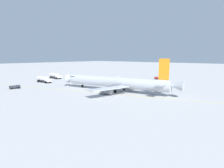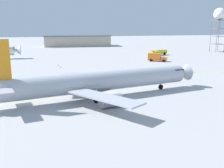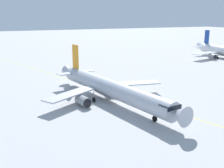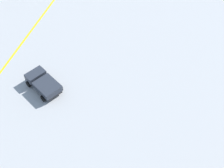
{
  "view_description": "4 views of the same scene",
  "coord_description": "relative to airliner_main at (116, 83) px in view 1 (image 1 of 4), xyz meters",
  "views": [
    {
      "loc": [
        43.28,
        -48.19,
        12.27
      ],
      "look_at": [
        2.79,
        -1.12,
        3.13
      ],
      "focal_mm": 30.43,
      "sensor_mm": 36.0,
      "label": 1
    },
    {
      "loc": [
        12.63,
        50.3,
        13.52
      ],
      "look_at": [
        -1.86,
        2.29,
        2.42
      ],
      "focal_mm": 42.01,
      "sensor_mm": 36.0,
      "label": 2
    },
    {
      "loc": [
        -55.04,
        27.4,
        19.52
      ],
      "look_at": [
        -0.42,
        2.9,
        4.52
      ],
      "focal_mm": 44.8,
      "sensor_mm": 36.0,
      "label": 3
    },
    {
      "loc": [
        -43.8,
        -35.28,
        24.05
      ],
      "look_at": [
        -33.05,
        -27.75,
        8.66
      ],
      "focal_mm": 50.88,
      "sensor_mm": 36.0,
      "label": 4
    }
  ],
  "objects": [
    {
      "name": "fuel_tanker_truck_extra",
      "position": [
        -49.89,
        7.44,
        -1.42
      ],
      "size": [
        8.91,
        3.11,
        2.87
      ],
      "rotation": [
        0.0,
        0.0,
        6.26
      ],
      "color": "#232326",
      "rests_on": "ground_plane"
    },
    {
      "name": "baggage_truck_truck",
      "position": [
        -32.66,
        -21.11,
        -2.27
      ],
      "size": [
        2.75,
        4.0,
        1.22
      ],
      "rotation": [
        0.0,
        0.0,
        1.37
      ],
      "color": "#232326",
      "rests_on": "ground_plane"
    },
    {
      "name": "taxiway_centreline",
      "position": [
        -1.05,
        -5.73,
        -2.98
      ],
      "size": [
        185.96,
        58.29,
        0.01
      ],
      "rotation": [
        0.0,
        0.0,
        3.44
      ],
      "color": "yellow",
      "rests_on": "ground_plane"
    },
    {
      "name": "ops_pickup_truck",
      "position": [
        -4.0,
        41.01,
        -2.18
      ],
      "size": [
        5.49,
        3.05,
        1.41
      ],
      "rotation": [
        0.0,
        0.0,
        0.21
      ],
      "color": "#232326",
      "rests_on": "ground_plane"
    },
    {
      "name": "fuel_tanker_truck",
      "position": [
        -40.08,
        -5.04,
        -1.4
      ],
      "size": [
        9.29,
        3.12,
        2.87
      ],
      "rotation": [
        0.0,
        0.0,
        0.06
      ],
      "color": "#232326",
      "rests_on": "ground_plane"
    },
    {
      "name": "airliner_main",
      "position": [
        0.0,
        0.0,
        0.0
      ],
      "size": [
        45.01,
        30.99,
        11.54
      ],
      "rotation": [
        0.0,
        0.0,
        3.32
      ],
      "color": "#B2B7C1",
      "rests_on": "ground_plane"
    },
    {
      "name": "pushback_tug_truck",
      "position": [
        -22.71,
        29.2,
        -2.19
      ],
      "size": [
        4.01,
        5.18,
        1.3
      ],
      "rotation": [
        0.0,
        0.0,
        2.05
      ],
      "color": "#232326",
      "rests_on": "ground_plane"
    },
    {
      "name": "ground_plane",
      "position": [
        -1.42,
        -2.76,
        -2.99
      ],
      "size": [
        600.0,
        600.0,
        0.0
      ],
      "primitive_type": "plane",
      "color": "#B2B2B2"
    }
  ]
}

